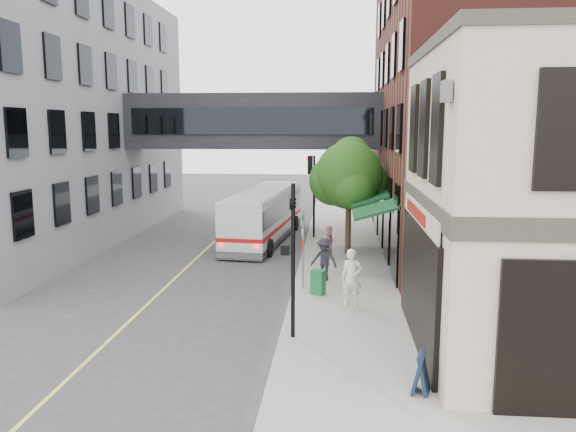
% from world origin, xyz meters
% --- Properties ---
extents(ground, '(120.00, 120.00, 0.00)m').
position_xyz_m(ground, '(0.00, 0.00, 0.00)').
color(ground, '#38383A').
rests_on(ground, ground).
extents(sidewalk_main, '(4.00, 60.00, 0.15)m').
position_xyz_m(sidewalk_main, '(2.00, 14.00, 0.07)').
color(sidewalk_main, gray).
rests_on(sidewalk_main, ground).
extents(brick_building, '(13.76, 18.00, 14.00)m').
position_xyz_m(brick_building, '(9.98, 15.00, 6.99)').
color(brick_building, '#512019').
rests_on(brick_building, ground).
extents(skyway_bridge, '(14.00, 3.18, 3.00)m').
position_xyz_m(skyway_bridge, '(-3.00, 18.00, 6.50)').
color(skyway_bridge, black).
rests_on(skyway_bridge, ground).
extents(traffic_signal_near, '(0.44, 0.22, 4.60)m').
position_xyz_m(traffic_signal_near, '(0.37, 2.00, 2.98)').
color(traffic_signal_near, black).
rests_on(traffic_signal_near, sidewalk_main).
extents(traffic_signal_far, '(0.53, 0.28, 4.50)m').
position_xyz_m(traffic_signal_far, '(0.26, 17.00, 3.34)').
color(traffic_signal_far, black).
rests_on(traffic_signal_far, sidewalk_main).
extents(street_sign_pole, '(0.08, 0.75, 3.00)m').
position_xyz_m(street_sign_pole, '(0.39, 7.00, 1.93)').
color(street_sign_pole, gray).
rests_on(street_sign_pole, sidewalk_main).
extents(street_tree, '(3.80, 3.20, 5.60)m').
position_xyz_m(street_tree, '(2.19, 13.22, 3.91)').
color(street_tree, '#382619').
rests_on(street_tree, sidewalk_main).
extents(lane_marking, '(0.12, 40.00, 0.01)m').
position_xyz_m(lane_marking, '(-5.00, 10.00, 0.01)').
color(lane_marking, '#D8CC4C').
rests_on(lane_marking, ground).
extents(bus, '(3.35, 10.40, 2.75)m').
position_xyz_m(bus, '(-2.29, 16.49, 1.54)').
color(bus, silver).
rests_on(bus, ground).
extents(pedestrian_a, '(0.72, 0.48, 1.94)m').
position_xyz_m(pedestrian_a, '(2.17, 5.16, 1.12)').
color(pedestrian_a, white).
rests_on(pedestrian_a, sidewalk_main).
extents(pedestrian_b, '(0.95, 0.85, 1.60)m').
position_xyz_m(pedestrian_b, '(1.36, 11.61, 0.95)').
color(pedestrian_b, '#C47F88').
rests_on(pedestrian_b, sidewalk_main).
extents(pedestrian_c, '(1.26, 0.98, 1.72)m').
position_xyz_m(pedestrian_c, '(1.16, 8.21, 1.01)').
color(pedestrian_c, black).
rests_on(pedestrian_c, sidewalk_main).
extents(newspaper_box, '(0.57, 0.55, 0.91)m').
position_xyz_m(newspaper_box, '(0.99, 6.28, 0.60)').
color(newspaper_box, '#155F2E').
rests_on(newspaper_box, sidewalk_main).
extents(sandwich_board, '(0.48, 0.60, 0.95)m').
position_xyz_m(sandwich_board, '(3.60, -1.21, 0.62)').
color(sandwich_board, black).
rests_on(sandwich_board, sidewalk_main).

